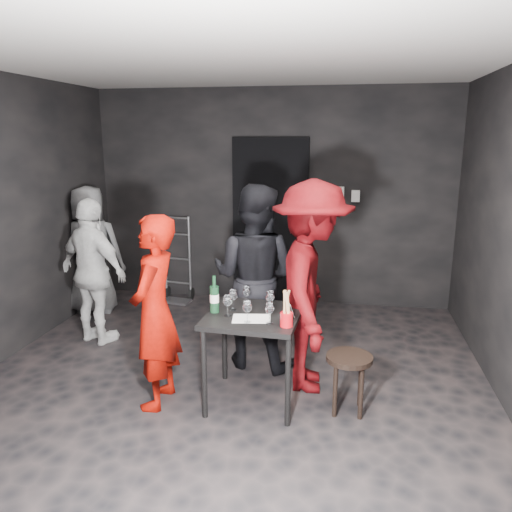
% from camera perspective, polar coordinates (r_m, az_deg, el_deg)
% --- Properties ---
extents(floor, '(4.50, 5.00, 0.02)m').
position_cam_1_polar(floor, '(4.41, -3.51, -15.16)').
color(floor, black).
rests_on(floor, ground).
extents(ceiling, '(4.50, 5.00, 0.02)m').
position_cam_1_polar(ceiling, '(3.91, -4.13, 22.15)').
color(ceiling, silver).
rests_on(ceiling, ground).
extents(wall_back, '(4.50, 0.04, 2.70)m').
position_cam_1_polar(wall_back, '(6.36, 1.73, 6.67)').
color(wall_back, black).
rests_on(wall_back, ground).
extents(wall_front, '(4.50, 0.04, 2.70)m').
position_cam_1_polar(wall_front, '(1.74, -24.88, -13.90)').
color(wall_front, black).
rests_on(wall_front, ground).
extents(doorway, '(0.95, 0.10, 2.10)m').
position_cam_1_polar(doorway, '(6.35, 1.63, 3.92)').
color(doorway, black).
rests_on(doorway, ground).
extents(wallbox_upper, '(0.12, 0.06, 0.12)m').
position_cam_1_polar(wallbox_upper, '(6.23, 9.48, 7.27)').
color(wallbox_upper, '#B7B7B2').
rests_on(wallbox_upper, wall_back).
extents(wallbox_lower, '(0.10, 0.06, 0.14)m').
position_cam_1_polar(wallbox_lower, '(6.23, 11.32, 6.74)').
color(wallbox_lower, '#B7B7B2').
rests_on(wallbox_lower, wall_back).
extents(hand_truck, '(0.37, 0.32, 1.11)m').
position_cam_1_polar(hand_truck, '(6.64, -8.96, -3.29)').
color(hand_truck, '#B2B2B7').
rests_on(hand_truck, floor).
extents(tasting_table, '(0.72, 0.72, 0.75)m').
position_cam_1_polar(tasting_table, '(3.99, -0.31, -7.93)').
color(tasting_table, black).
rests_on(tasting_table, floor).
extents(stool, '(0.36, 0.36, 0.47)m').
position_cam_1_polar(stool, '(4.01, 10.58, -12.32)').
color(stool, black).
rests_on(stool, floor).
extents(server_red, '(0.39, 0.59, 1.59)m').
position_cam_1_polar(server_red, '(3.99, -11.51, -6.02)').
color(server_red, '#9F0B02').
rests_on(server_red, floor).
extents(woman_black, '(1.03, 0.70, 1.94)m').
position_cam_1_polar(woman_black, '(4.56, -0.21, -0.99)').
color(woman_black, black).
rests_on(woman_black, floor).
extents(man_maroon, '(0.74, 1.41, 2.11)m').
position_cam_1_polar(man_maroon, '(4.14, 6.41, -1.32)').
color(man_maroon, '#4E0508').
rests_on(man_maroon, floor).
extents(bystander_cream, '(0.99, 0.73, 1.53)m').
position_cam_1_polar(bystander_cream, '(5.37, -18.08, -1.69)').
color(bystander_cream, white).
rests_on(bystander_cream, floor).
extents(bystander_grey, '(0.85, 0.57, 1.60)m').
position_cam_1_polar(bystander_grey, '(6.31, -18.36, 0.86)').
color(bystander_grey, slate).
rests_on(bystander_grey, floor).
extents(tasting_mat, '(0.32, 0.24, 0.00)m').
position_cam_1_polar(tasting_mat, '(3.85, -0.52, -7.16)').
color(tasting_mat, white).
rests_on(tasting_mat, tasting_table).
extents(wine_glass_a, '(0.08, 0.08, 0.18)m').
position_cam_1_polar(wine_glass_a, '(3.89, -3.27, -5.58)').
color(wine_glass_a, white).
rests_on(wine_glass_a, tasting_table).
extents(wine_glass_b, '(0.09, 0.09, 0.19)m').
position_cam_1_polar(wine_glass_b, '(4.02, -2.65, -4.92)').
color(wine_glass_b, white).
rests_on(wine_glass_b, tasting_table).
extents(wine_glass_c, '(0.08, 0.08, 0.18)m').
position_cam_1_polar(wine_glass_c, '(4.12, -1.12, -4.48)').
color(wine_glass_c, white).
rests_on(wine_glass_c, tasting_table).
extents(wine_glass_d, '(0.09, 0.09, 0.19)m').
position_cam_1_polar(wine_glass_d, '(3.75, -1.00, -6.26)').
color(wine_glass_d, white).
rests_on(wine_glass_d, tasting_table).
extents(wine_glass_e, '(0.07, 0.07, 0.18)m').
position_cam_1_polar(wine_glass_e, '(3.73, 1.55, -6.44)').
color(wine_glass_e, white).
rests_on(wine_glass_e, tasting_table).
extents(wine_glass_f, '(0.09, 0.09, 0.19)m').
position_cam_1_polar(wine_glass_f, '(3.97, 1.60, -5.11)').
color(wine_glass_f, white).
rests_on(wine_glass_f, tasting_table).
extents(wine_bottle, '(0.07, 0.07, 0.30)m').
position_cam_1_polar(wine_bottle, '(3.97, -4.78, -4.84)').
color(wine_bottle, '#11311B').
rests_on(wine_bottle, tasting_table).
extents(breadstick_cup, '(0.09, 0.09, 0.29)m').
position_cam_1_polar(breadstick_cup, '(3.67, 3.52, -6.09)').
color(breadstick_cup, red).
rests_on(breadstick_cup, tasting_table).
extents(reserved_card, '(0.12, 0.15, 0.10)m').
position_cam_1_polar(reserved_card, '(3.92, 3.55, -6.04)').
color(reserved_card, white).
rests_on(reserved_card, tasting_table).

